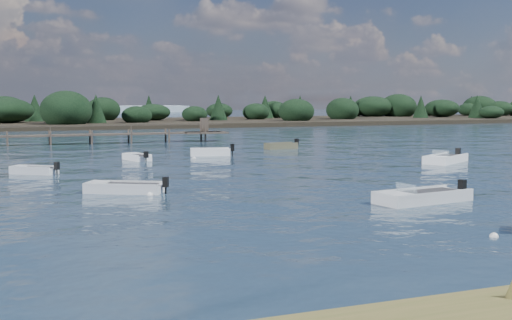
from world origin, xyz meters
name	(u,v)px	position (x,y,z in m)	size (l,w,h in m)	color
ground	(149,136)	(0.00, 60.00, 0.00)	(400.00, 400.00, 0.00)	#182838
dinghy_mid_white_b	(446,160)	(13.77, 16.51, 0.17)	(5.08, 4.08, 1.30)	white
tender_far_white	(210,154)	(-1.20, 29.03, 0.18)	(3.86, 2.07, 1.29)	white
dinghy_mid_grey	(125,190)	(-11.97, 9.53, 0.15)	(4.21, 3.28, 1.09)	silver
dinghy_mid_white_a	(422,199)	(0.59, 1.25, 0.16)	(5.26, 2.50, 1.21)	silver
dinghy_extra_a	(137,158)	(-7.94, 27.10, 0.15)	(1.95, 3.25, 1.05)	white
tender_far_grey	(34,172)	(-15.99, 20.09, 0.15)	(3.09, 2.70, 1.06)	silver
tender_far_grey_b	(281,147)	(7.57, 33.82, 0.17)	(3.63, 1.66, 1.22)	#656143
buoy_a	(494,237)	(-1.74, -6.12, 0.00)	(0.32, 0.32, 0.32)	silver
buoy_c	(150,195)	(-10.93, 8.06, 0.00)	(0.32, 0.32, 0.32)	silver
buoy_e	(194,159)	(-3.28, 26.84, 0.00)	(0.32, 0.32, 0.32)	silver
far_headland	(229,114)	(25.00, 100.00, 1.96)	(190.00, 40.00, 5.80)	black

